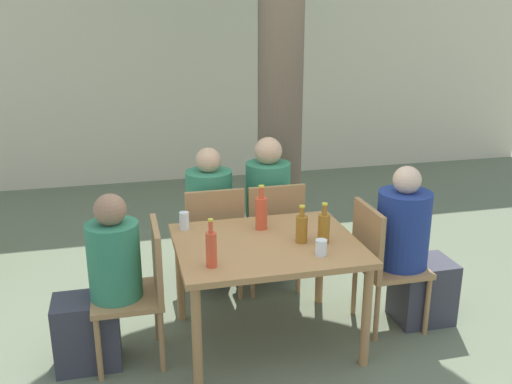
{
  "coord_description": "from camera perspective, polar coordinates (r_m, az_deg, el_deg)",
  "views": [
    {
      "loc": [
        -0.89,
        -3.32,
        2.18
      ],
      "look_at": [
        0.0,
        0.3,
        0.98
      ],
      "focal_mm": 40.0,
      "sensor_mm": 36.0,
      "label": 1
    }
  ],
  "objects": [
    {
      "name": "dining_table_front",
      "position": [
        3.77,
        1.1,
        -6.21
      ],
      "size": [
        1.19,
        0.97,
        0.73
      ],
      "color": "#B27F4C",
      "rests_on": "ground_plane"
    },
    {
      "name": "amber_bottle_3",
      "position": [
        3.71,
        4.59,
        -3.61
      ],
      "size": [
        0.08,
        0.08,
        0.25
      ],
      "color": "#9E661E",
      "rests_on": "dining_table_front"
    },
    {
      "name": "person_seated_2",
      "position": [
        4.63,
        -4.8,
        -3.15
      ],
      "size": [
        0.36,
        0.58,
        1.18
      ],
      "rotation": [
        0.0,
        0.0,
        3.14
      ],
      "color": "#383842",
      "rests_on": "ground_plane"
    },
    {
      "name": "cafe_building_wall",
      "position": [
        7.51,
        -7.08,
        11.73
      ],
      "size": [
        10.0,
        0.08,
        2.8
      ],
      "color": "beige",
      "rests_on": "ground_plane"
    },
    {
      "name": "patio_chair_0",
      "position": [
        3.72,
        -11.49,
        -9.1
      ],
      "size": [
        0.44,
        0.44,
        0.91
      ],
      "rotation": [
        0.0,
        0.0,
        -1.57
      ],
      "color": "#A87A4C",
      "rests_on": "ground_plane"
    },
    {
      "name": "patio_chair_2",
      "position": [
        4.42,
        -4.3,
        -4.3
      ],
      "size": [
        0.44,
        0.44,
        0.91
      ],
      "rotation": [
        0.0,
        0.0,
        3.14
      ],
      "color": "#A87A4C",
      "rests_on": "ground_plane"
    },
    {
      "name": "drinking_glass_0",
      "position": [
        3.95,
        -7.19,
        -2.88
      ],
      "size": [
        0.07,
        0.07,
        0.12
      ],
      "color": "white",
      "rests_on": "dining_table_front"
    },
    {
      "name": "person_seated_3",
      "position": [
        4.71,
        0.92,
        -2.35
      ],
      "size": [
        0.36,
        0.58,
        1.23
      ],
      "rotation": [
        0.0,
        0.0,
        3.14
      ],
      "color": "#383842",
      "rests_on": "ground_plane"
    },
    {
      "name": "person_seated_1",
      "position": [
        4.19,
        15.33,
        -6.02
      ],
      "size": [
        0.58,
        0.37,
        1.18
      ],
      "rotation": [
        0.0,
        0.0,
        1.57
      ],
      "color": "#383842",
      "rests_on": "ground_plane"
    },
    {
      "name": "drinking_glass_1",
      "position": [
        3.55,
        6.53,
        -5.53
      ],
      "size": [
        0.07,
        0.07,
        0.1
      ],
      "color": "white",
      "rests_on": "dining_table_front"
    },
    {
      "name": "soda_bottle_1",
      "position": [
        3.91,
        0.53,
        -2.02
      ],
      "size": [
        0.08,
        0.08,
        0.31
      ],
      "color": "#DB4C2D",
      "rests_on": "dining_table_front"
    },
    {
      "name": "soda_bottle_0",
      "position": [
        3.36,
        -4.49,
        -5.63
      ],
      "size": [
        0.07,
        0.07,
        0.3
      ],
      "color": "#DB4C2D",
      "rests_on": "dining_table_front"
    },
    {
      "name": "amber_bottle_2",
      "position": [
        3.71,
        6.81,
        -3.55
      ],
      "size": [
        0.08,
        0.08,
        0.27
      ],
      "color": "#9E661E",
      "rests_on": "dining_table_front"
    },
    {
      "name": "patio_chair_3",
      "position": [
        4.51,
        1.67,
        -3.77
      ],
      "size": [
        0.44,
        0.44,
        0.91
      ],
      "rotation": [
        0.0,
        0.0,
        3.14
      ],
      "color": "#A87A4C",
      "rests_on": "ground_plane"
    },
    {
      "name": "patio_chair_1",
      "position": [
        4.09,
        12.41,
        -6.55
      ],
      "size": [
        0.44,
        0.44,
        0.91
      ],
      "rotation": [
        0.0,
        0.0,
        1.57
      ],
      "color": "#A87A4C",
      "rests_on": "ground_plane"
    },
    {
      "name": "person_seated_0",
      "position": [
        3.73,
        -15.26,
        -9.63
      ],
      "size": [
        0.56,
        0.32,
        1.14
      ],
      "rotation": [
        0.0,
        0.0,
        -1.57
      ],
      "color": "#383842",
      "rests_on": "ground_plane"
    },
    {
      "name": "ground_plane",
      "position": [
        4.07,
        1.04,
        -14.53
      ],
      "size": [
        30.0,
        30.0,
        0.0
      ],
      "primitive_type": "plane",
      "color": "#667056"
    }
  ]
}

